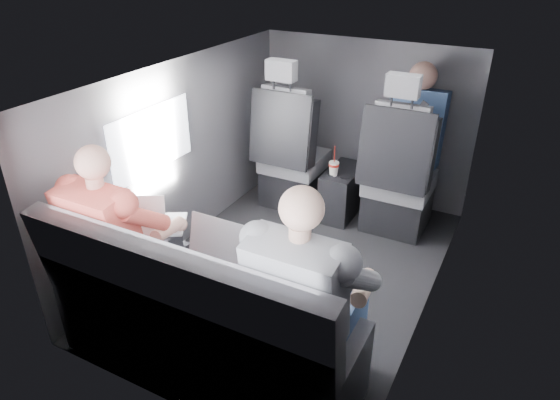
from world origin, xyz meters
The scene contains 19 objects.
floor centered at (0.00, 0.00, 0.00)m, with size 2.60×2.60×0.00m, color black.
ceiling centered at (0.00, 0.00, 1.35)m, with size 2.60×2.60×0.00m, color #B2B2AD.
panel_left centered at (-0.90, 0.00, 0.68)m, with size 0.02×2.60×1.35m, color #56565B.
panel_right centered at (0.90, 0.00, 0.68)m, with size 0.02×2.60×1.35m, color #56565B.
panel_front centered at (0.00, 1.30, 0.68)m, with size 1.80×0.02×1.35m, color #56565B.
panel_back centered at (0.00, -1.30, 0.68)m, with size 1.80×0.02×1.35m, color #56565B.
side_window centered at (-0.88, -0.30, 0.90)m, with size 0.02×0.75×0.42m, color white.
seatbelt centered at (0.45, 0.67, 0.80)m, with size 0.05×0.01×0.65m, color black.
front_seat_left centered at (-0.45, 0.84, 0.40)m, with size 0.52×0.58×1.26m.
front_seat_right centered at (0.45, 0.84, 0.40)m, with size 0.52×0.58×1.26m.
center_console centered at (0.00, 0.88, 0.20)m, with size 0.24×0.48×0.41m.
rear_bench centered at (0.00, -1.06, 0.31)m, with size 1.60×0.57×0.92m.
soda_cup centered at (-0.04, 0.75, 0.46)m, with size 0.08×0.08×0.24m.
laptop_white centered at (-0.54, -0.78, 0.63)m, with size 0.41×0.46×0.25m.
laptop_silver centered at (-0.01, -0.76, 0.63)m, with size 0.34×0.30×0.24m.
laptop_black centered at (0.51, -0.80, 0.63)m, with size 0.35×0.33×0.23m.
passenger_rear_left centered at (-0.55, -0.97, 0.62)m, with size 0.48×0.61×1.19m.
passenger_rear_right centered at (0.54, -0.97, 0.63)m, with size 0.51×0.63×1.23m.
passenger_front_right centered at (0.48, 1.10, 0.75)m, with size 0.41×0.41×0.83m.
Camera 1 is at (1.24, -2.57, 2.05)m, focal length 32.00 mm.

